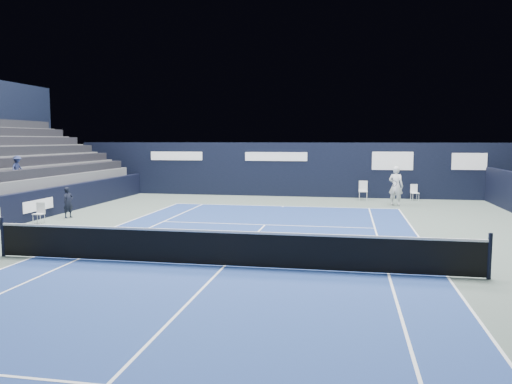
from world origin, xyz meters
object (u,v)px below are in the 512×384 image
at_px(folding_chair_back_a, 363,187).
at_px(folding_chair_back_b, 414,191).
at_px(tennis_net, 224,247).
at_px(tennis_player, 396,186).
at_px(line_judge_chair, 40,212).

distance_m(folding_chair_back_a, folding_chair_back_b, 2.76).
relative_size(tennis_net, tennis_player, 6.57).
height_order(folding_chair_back_a, tennis_player, tennis_player).
height_order(folding_chair_back_a, line_judge_chair, folding_chair_back_a).
relative_size(folding_chair_back_a, line_judge_chair, 1.27).
height_order(folding_chair_back_a, tennis_net, tennis_net).
relative_size(folding_chair_back_b, tennis_net, 0.07).
height_order(folding_chair_back_b, line_judge_chair, folding_chair_back_b).
bearing_deg(line_judge_chair, folding_chair_back_a, 36.80).
distance_m(line_judge_chair, tennis_player, 16.28).
bearing_deg(line_judge_chair, tennis_net, -32.41).
relative_size(folding_chair_back_b, tennis_player, 0.44).
relative_size(folding_chair_back_a, tennis_net, 0.08).
relative_size(folding_chair_back_a, folding_chair_back_b, 1.20).
distance_m(folding_chair_back_b, tennis_player, 2.79).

